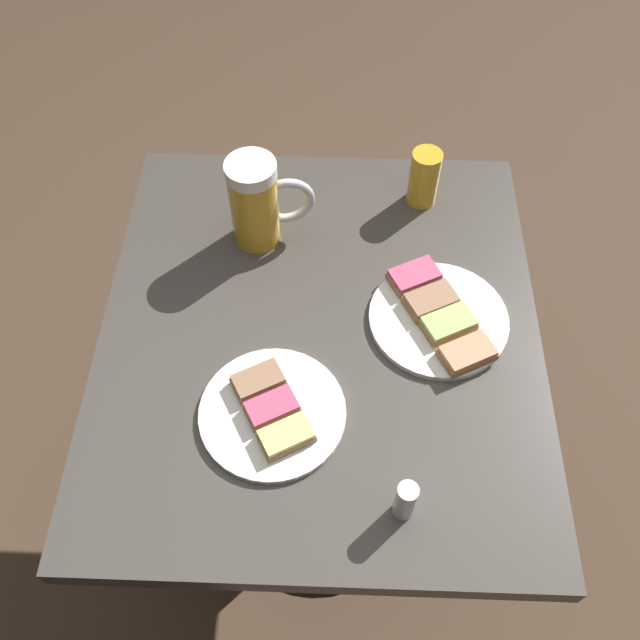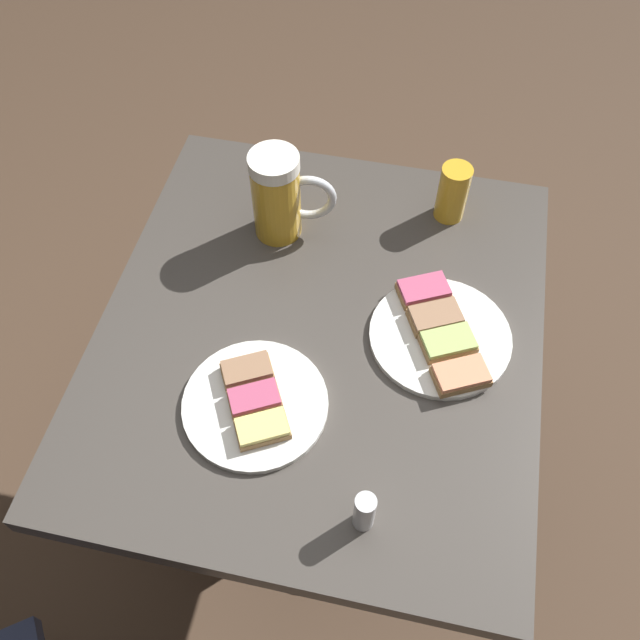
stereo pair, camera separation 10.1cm
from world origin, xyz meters
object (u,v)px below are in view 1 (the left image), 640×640
(salt_shaker, at_px, (405,501))
(beer_glass_small, at_px, (424,178))
(beer_mug, at_px, (258,202))
(plate_far, at_px, (439,317))
(plate_near, at_px, (272,411))

(salt_shaker, bearing_deg, beer_glass_small, -95.19)
(beer_mug, height_order, beer_glass_small, beer_mug)
(plate_far, height_order, salt_shaker, salt_shaker)
(plate_far, xyz_separation_m, beer_glass_small, (0.01, -0.25, 0.04))
(beer_glass_small, bearing_deg, beer_mug, 19.15)
(salt_shaker, bearing_deg, beer_mug, -64.45)
(beer_mug, height_order, salt_shaker, beer_mug)
(plate_far, relative_size, beer_glass_small, 2.11)
(plate_far, height_order, beer_mug, beer_mug)
(beer_mug, bearing_deg, beer_glass_small, -160.85)
(plate_near, bearing_deg, beer_mug, -82.52)
(plate_far, xyz_separation_m, salt_shaker, (0.06, 0.30, 0.03))
(beer_glass_small, bearing_deg, plate_far, 93.19)
(plate_far, bearing_deg, beer_glass_small, -86.81)
(beer_mug, bearing_deg, plate_near, 97.48)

